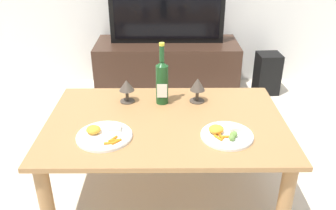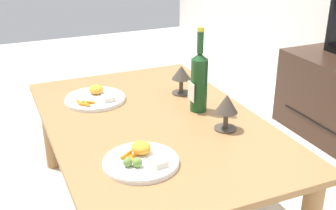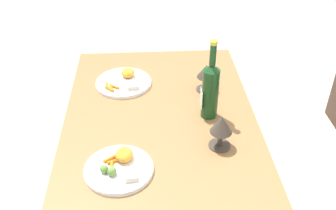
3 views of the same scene
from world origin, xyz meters
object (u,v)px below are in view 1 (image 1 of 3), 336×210
(goblet_left, at_px, (126,87))
(dinner_plate_left, at_px, (103,135))
(tv_stand, at_px, (166,68))
(wine_bottle, at_px, (161,80))
(goblet_right, at_px, (197,86))
(dinner_plate_right, at_px, (225,134))
(dining_table, at_px, (165,131))
(tv_screen, at_px, (166,12))
(floor_speaker, at_px, (267,73))

(goblet_left, relative_size, dinner_plate_left, 0.50)
(tv_stand, bearing_deg, wine_bottle, -91.73)
(tv_stand, xyz_separation_m, wine_bottle, (-0.03, -1.09, 0.35))
(goblet_right, bearing_deg, dinner_plate_right, -74.14)
(goblet_left, relative_size, dinner_plate_right, 0.53)
(dinner_plate_left, bearing_deg, wine_bottle, 53.06)
(dining_table, distance_m, tv_stand, 1.31)
(tv_screen, height_order, goblet_right, tv_screen)
(goblet_left, height_order, dinner_plate_left, goblet_left)
(dining_table, bearing_deg, tv_stand, 89.43)
(tv_stand, height_order, floor_speaker, tv_stand)
(tv_stand, height_order, dinner_plate_left, dinner_plate_left)
(tv_stand, bearing_deg, goblet_left, -102.38)
(tv_screen, bearing_deg, wine_bottle, -91.73)
(dinner_plate_right, bearing_deg, goblet_right, 105.86)
(dining_table, distance_m, floor_speaker, 1.61)
(dining_table, distance_m, dinner_plate_right, 0.35)
(dining_table, bearing_deg, floor_speaker, 55.24)
(tv_screen, bearing_deg, dinner_plate_right, -79.13)
(tv_stand, relative_size, goblet_right, 8.37)
(tv_screen, bearing_deg, tv_stand, 90.00)
(tv_stand, xyz_separation_m, goblet_left, (-0.24, -1.08, 0.30))
(floor_speaker, relative_size, wine_bottle, 1.01)
(dining_table, relative_size, goblet_left, 9.28)
(dining_table, bearing_deg, dinner_plate_right, -29.20)
(tv_stand, bearing_deg, tv_screen, -90.00)
(goblet_right, relative_size, dinner_plate_left, 0.53)
(goblet_left, bearing_deg, tv_stand, 77.62)
(goblet_right, height_order, dinner_plate_left, goblet_right)
(tv_screen, height_order, goblet_left, tv_screen)
(wine_bottle, distance_m, dinner_plate_right, 0.51)
(dining_table, xyz_separation_m, dinner_plate_left, (-0.30, -0.16, 0.08))
(tv_stand, distance_m, dinner_plate_right, 1.51)
(tv_stand, height_order, wine_bottle, wine_bottle)
(goblet_right, distance_m, dinner_plate_right, 0.42)
(tv_screen, distance_m, goblet_right, 1.11)
(tv_stand, relative_size, goblet_left, 8.92)
(tv_stand, height_order, tv_screen, tv_screen)
(wine_bottle, xyz_separation_m, goblet_left, (-0.20, 0.01, -0.05))
(tv_screen, bearing_deg, dinner_plate_left, -102.13)
(floor_speaker, bearing_deg, goblet_right, -127.52)
(wine_bottle, height_order, dinner_plate_left, wine_bottle)
(floor_speaker, relative_size, dinner_plate_left, 1.33)
(dining_table, xyz_separation_m, goblet_left, (-0.22, 0.23, 0.16))
(dinner_plate_left, bearing_deg, floor_speaker, 50.58)
(tv_screen, relative_size, dinner_plate_left, 3.47)
(wine_bottle, distance_m, dinner_plate_left, 0.49)
(tv_stand, xyz_separation_m, goblet_right, (0.17, -1.08, 0.31))
(goblet_right, xyz_separation_m, dinner_plate_left, (-0.49, -0.39, -0.09))
(wine_bottle, bearing_deg, floor_speaker, 49.77)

